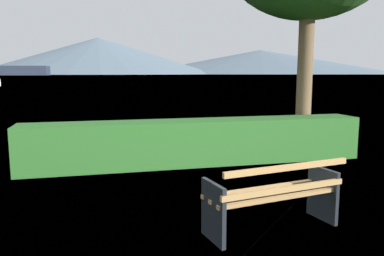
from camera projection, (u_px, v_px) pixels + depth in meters
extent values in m
plane|color=#4C6B33|center=(270.00, 229.00, 4.60)|extent=(1400.00, 1400.00, 0.00)
plane|color=#7A99A8|center=(101.00, 75.00, 300.00)|extent=(620.00, 620.00, 0.00)
cube|color=tan|center=(281.00, 198.00, 4.36)|extent=(1.64, 0.36, 0.04)
cube|color=tan|center=(271.00, 193.00, 4.54)|extent=(1.64, 0.36, 0.04)
cube|color=tan|center=(262.00, 188.00, 4.71)|extent=(1.64, 0.36, 0.04)
cube|color=tan|center=(285.00, 189.00, 4.28)|extent=(1.63, 0.34, 0.06)
cube|color=tan|center=(289.00, 167.00, 4.20)|extent=(1.63, 0.34, 0.06)
cube|color=#1E2328|center=(213.00, 212.00, 4.22)|extent=(0.14, 0.51, 0.68)
cube|color=#1E2328|center=(323.00, 194.00, 4.85)|extent=(0.14, 0.51, 0.68)
cube|color=#2D6B28|center=(198.00, 142.00, 7.85)|extent=(7.05, 0.79, 0.91)
cylinder|color=brown|center=(305.00, 74.00, 8.93)|extent=(0.36, 0.36, 3.70)
cone|color=slate|center=(99.00, 56.00, 522.97)|extent=(323.52, 323.52, 49.87)
cone|color=slate|center=(260.00, 62.00, 646.27)|extent=(434.36, 434.36, 40.18)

